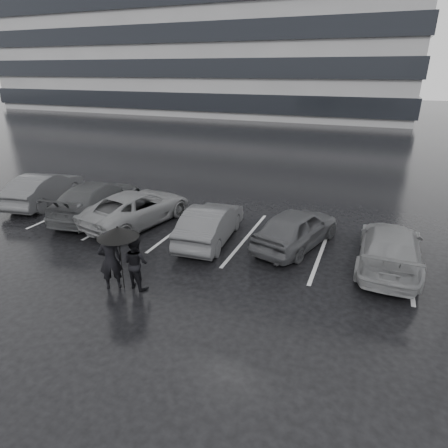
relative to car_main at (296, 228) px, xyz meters
name	(u,v)px	position (x,y,z in m)	size (l,w,h in m)	color
ground	(204,265)	(-2.45, -2.54, -0.70)	(160.00, 160.00, 0.00)	black
office_building	(204,7)	(-24.45, 45.46, 13.64)	(61.00, 26.00, 29.00)	gray
car_main	(296,228)	(0.00, 0.00, 0.00)	(1.65, 4.10, 1.40)	black
car_west_a	(211,223)	(-3.01, -0.71, -0.02)	(1.43, 4.10, 1.35)	#2B2B2D
car_west_b	(137,208)	(-6.47, -0.32, -0.02)	(2.26, 4.89, 1.36)	#515154
car_west_c	(98,199)	(-8.58, -0.14, 0.04)	(2.06, 5.06, 1.47)	black
car_west_d	(44,189)	(-11.91, 0.14, 0.02)	(1.53, 4.38, 1.44)	#2B2B2D
car_east	(390,247)	(3.07, -0.37, -0.03)	(1.86, 4.58, 1.33)	#515154
pedestrian_left	(110,260)	(-4.31, -4.76, 0.19)	(0.64, 0.42, 1.77)	black
pedestrian_right	(136,263)	(-3.66, -4.46, 0.08)	(0.76, 0.59, 1.56)	black
umbrella	(118,232)	(-4.00, -4.67, 1.07)	(1.15, 1.15, 1.95)	black
stall_stripes	(212,232)	(-3.25, -0.04, -0.70)	(19.72, 5.00, 0.00)	#B5B5B8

